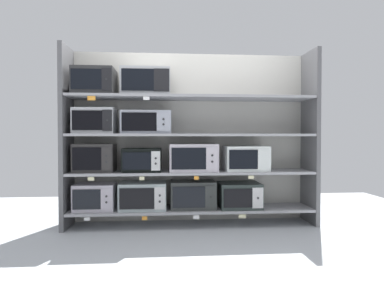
{
  "coord_description": "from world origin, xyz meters",
  "views": [
    {
      "loc": [
        -0.3,
        -3.87,
        1.05
      ],
      "look_at": [
        0.0,
        0.0,
        0.97
      ],
      "focal_mm": 30.47,
      "sensor_mm": 36.0,
      "label": 1
    }
  ],
  "objects_px": {
    "microwave_4": "(95,158)",
    "microwave_6": "(193,157)",
    "microwave_11": "(146,82)",
    "microwave_7": "(245,158)",
    "microwave_9": "(147,122)",
    "microwave_3": "(239,195)",
    "microwave_2": "(193,194)",
    "microwave_0": "(95,197)",
    "microwave_10": "(95,82)",
    "microwave_8": "(95,121)",
    "microwave_1": "(143,196)",
    "microwave_5": "(142,160)"
  },
  "relations": [
    {
      "from": "microwave_4",
      "to": "microwave_6",
      "type": "relative_size",
      "value": 0.81
    },
    {
      "from": "microwave_6",
      "to": "microwave_11",
      "type": "height_order",
      "value": "microwave_11"
    },
    {
      "from": "microwave_6",
      "to": "microwave_11",
      "type": "distance_m",
      "value": 1.05
    },
    {
      "from": "microwave_7",
      "to": "microwave_9",
      "type": "distance_m",
      "value": 1.26
    },
    {
      "from": "microwave_3",
      "to": "microwave_9",
      "type": "relative_size",
      "value": 0.85
    },
    {
      "from": "microwave_2",
      "to": "microwave_4",
      "type": "bearing_deg",
      "value": -179.99
    },
    {
      "from": "microwave_4",
      "to": "microwave_9",
      "type": "bearing_deg",
      "value": 0.0
    },
    {
      "from": "microwave_0",
      "to": "microwave_10",
      "type": "relative_size",
      "value": 0.99
    },
    {
      "from": "microwave_2",
      "to": "microwave_7",
      "type": "relative_size",
      "value": 1.04
    },
    {
      "from": "microwave_0",
      "to": "microwave_4",
      "type": "distance_m",
      "value": 0.45
    },
    {
      "from": "microwave_3",
      "to": "microwave_9",
      "type": "xyz_separation_m",
      "value": [
        -1.11,
        -0.0,
        0.87
      ]
    },
    {
      "from": "microwave_3",
      "to": "microwave_7",
      "type": "distance_m",
      "value": 0.45
    },
    {
      "from": "microwave_3",
      "to": "microwave_7",
      "type": "xyz_separation_m",
      "value": [
        0.07,
        -0.0,
        0.44
      ]
    },
    {
      "from": "microwave_0",
      "to": "microwave_2",
      "type": "height_order",
      "value": "microwave_2"
    },
    {
      "from": "microwave_8",
      "to": "microwave_4",
      "type": "bearing_deg",
      "value": -177.14
    },
    {
      "from": "microwave_10",
      "to": "microwave_9",
      "type": "bearing_deg",
      "value": -0.02
    },
    {
      "from": "microwave_1",
      "to": "microwave_4",
      "type": "xyz_separation_m",
      "value": [
        -0.56,
        -0.0,
        0.45
      ]
    },
    {
      "from": "microwave_9",
      "to": "microwave_1",
      "type": "bearing_deg",
      "value": 179.9
    },
    {
      "from": "microwave_3",
      "to": "microwave_6",
      "type": "distance_m",
      "value": 0.72
    },
    {
      "from": "microwave_4",
      "to": "microwave_5",
      "type": "relative_size",
      "value": 1.03
    },
    {
      "from": "microwave_9",
      "to": "microwave_4",
      "type": "bearing_deg",
      "value": -180.0
    },
    {
      "from": "microwave_1",
      "to": "microwave_7",
      "type": "xyz_separation_m",
      "value": [
        1.23,
        0.0,
        0.43
      ]
    },
    {
      "from": "microwave_6",
      "to": "microwave_7",
      "type": "bearing_deg",
      "value": 0.01
    },
    {
      "from": "microwave_0",
      "to": "microwave_5",
      "type": "xyz_separation_m",
      "value": [
        0.55,
        0.0,
        0.43
      ]
    },
    {
      "from": "microwave_3",
      "to": "microwave_11",
      "type": "distance_m",
      "value": 1.75
    },
    {
      "from": "microwave_0",
      "to": "microwave_3",
      "type": "relative_size",
      "value": 0.94
    },
    {
      "from": "microwave_9",
      "to": "microwave_11",
      "type": "height_order",
      "value": "microwave_11"
    },
    {
      "from": "microwave_11",
      "to": "microwave_8",
      "type": "bearing_deg",
      "value": 180.0
    },
    {
      "from": "microwave_6",
      "to": "microwave_9",
      "type": "xyz_separation_m",
      "value": [
        -0.55,
        -0.0,
        0.42
      ]
    },
    {
      "from": "microwave_5",
      "to": "microwave_8",
      "type": "xyz_separation_m",
      "value": [
        -0.54,
        -0.0,
        0.46
      ]
    },
    {
      "from": "microwave_1",
      "to": "microwave_6",
      "type": "distance_m",
      "value": 0.74
    },
    {
      "from": "microwave_2",
      "to": "microwave_11",
      "type": "relative_size",
      "value": 0.93
    },
    {
      "from": "microwave_9",
      "to": "microwave_10",
      "type": "xyz_separation_m",
      "value": [
        -0.6,
        0.0,
        0.47
      ]
    },
    {
      "from": "microwave_1",
      "to": "microwave_11",
      "type": "xyz_separation_m",
      "value": [
        0.04,
        0.0,
        1.33
      ]
    },
    {
      "from": "microwave_11",
      "to": "microwave_9",
      "type": "bearing_deg",
      "value": -0.81
    },
    {
      "from": "microwave_6",
      "to": "microwave_8",
      "type": "xyz_separation_m",
      "value": [
        -1.15,
        0.0,
        0.43
      ]
    },
    {
      "from": "microwave_8",
      "to": "microwave_11",
      "type": "height_order",
      "value": "microwave_11"
    },
    {
      "from": "microwave_1",
      "to": "microwave_7",
      "type": "bearing_deg",
      "value": 0.0
    },
    {
      "from": "microwave_6",
      "to": "microwave_1",
      "type": "bearing_deg",
      "value": 180.0
    },
    {
      "from": "microwave_3",
      "to": "microwave_6",
      "type": "xyz_separation_m",
      "value": [
        -0.56,
        -0.0,
        0.46
      ]
    },
    {
      "from": "microwave_3",
      "to": "microwave_6",
      "type": "relative_size",
      "value": 0.87
    },
    {
      "from": "microwave_1",
      "to": "microwave_5",
      "type": "height_order",
      "value": "microwave_5"
    },
    {
      "from": "microwave_7",
      "to": "microwave_10",
      "type": "height_order",
      "value": "microwave_10"
    },
    {
      "from": "microwave_2",
      "to": "microwave_6",
      "type": "height_order",
      "value": "microwave_6"
    },
    {
      "from": "microwave_5",
      "to": "microwave_9",
      "type": "distance_m",
      "value": 0.44
    },
    {
      "from": "microwave_1",
      "to": "microwave_2",
      "type": "relative_size",
      "value": 1.02
    },
    {
      "from": "microwave_9",
      "to": "microwave_11",
      "type": "distance_m",
      "value": 0.47
    },
    {
      "from": "microwave_2",
      "to": "microwave_11",
      "type": "xyz_separation_m",
      "value": [
        -0.55,
        -0.0,
        1.33
      ]
    },
    {
      "from": "microwave_0",
      "to": "microwave_8",
      "type": "height_order",
      "value": "microwave_8"
    },
    {
      "from": "microwave_7",
      "to": "microwave_3",
      "type": "bearing_deg",
      "value": 179.96
    }
  ]
}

